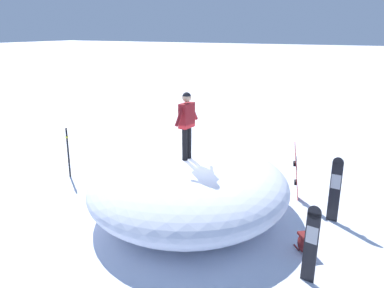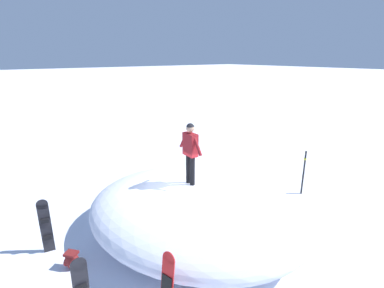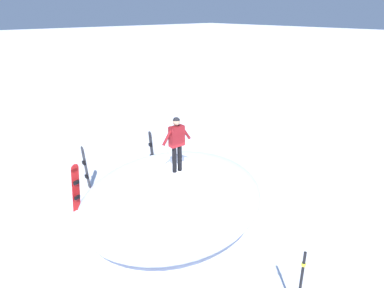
% 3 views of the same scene
% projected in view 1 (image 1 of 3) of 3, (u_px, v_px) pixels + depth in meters
% --- Properties ---
extents(ground, '(240.00, 240.00, 0.00)m').
position_uv_depth(ground, '(198.00, 215.00, 10.85)').
color(ground, white).
extents(snow_mound, '(8.03, 7.46, 1.56)m').
position_uv_depth(snow_mound, '(189.00, 184.00, 10.95)').
color(snow_mound, white).
rests_on(snow_mound, ground).
extents(snowboarder_standing, '(1.05, 0.25, 1.75)m').
position_uv_depth(snowboarder_standing, '(187.00, 119.00, 10.24)').
color(snowboarder_standing, black).
rests_on(snowboarder_standing, snow_mound).
extents(snowboard_primary_upright, '(0.18, 0.29, 1.72)m').
position_uv_depth(snowboard_primary_upright, '(335.00, 188.00, 10.36)').
color(snowboard_primary_upright, black).
rests_on(snowboard_primary_upright, ground).
extents(snowboard_secondary_upright, '(0.33, 0.28, 1.74)m').
position_uv_depth(snowboard_secondary_upright, '(296.00, 170.00, 11.68)').
color(snowboard_secondary_upright, red).
rests_on(snowboard_secondary_upright, ground).
extents(snowboard_tertiary_upright, '(0.20, 0.30, 1.59)m').
position_uv_depth(snowboard_tertiary_upright, '(311.00, 243.00, 7.86)').
color(snowboard_tertiary_upright, black).
rests_on(snowboard_tertiary_upright, ground).
extents(backpack_near, '(0.54, 0.50, 0.47)m').
position_uv_depth(backpack_near, '(304.00, 243.00, 8.99)').
color(backpack_near, maroon).
rests_on(backpack_near, ground).
extents(trail_marker_pole, '(0.10, 0.10, 1.71)m').
position_uv_depth(trail_marker_pole, '(68.00, 152.00, 13.41)').
color(trail_marker_pole, black).
rests_on(trail_marker_pole, ground).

